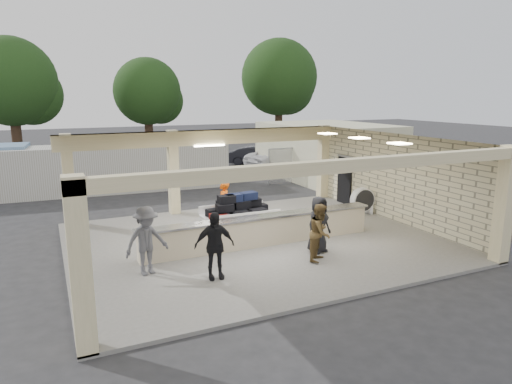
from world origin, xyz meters
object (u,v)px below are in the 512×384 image
baggage_counter (261,230)px  car_white_b (325,156)px  drum_fan (362,200)px  car_dark (256,156)px  baggage_handler (223,206)px  passenger_c (146,241)px  passenger_a (320,232)px  passenger_b (214,245)px  car_white_a (283,158)px  luggage_cart (238,211)px  passenger_d (319,224)px  container_white (121,168)px

baggage_counter → car_white_b: (11.63, 13.93, 0.11)m
drum_fan → car_dark: size_ratio=0.28×
car_white_b → baggage_handler: bearing=156.5°
passenger_c → passenger_a: bearing=-26.3°
baggage_handler → passenger_a: 4.20m
baggage_handler → passenger_b: baggage_handler is taller
car_white_a → car_dark: 2.46m
passenger_c → car_white_b: passenger_c is taller
drum_fan → passenger_b: 8.72m
luggage_cart → baggage_counter: bearing=-79.5°
car_dark → car_white_a: bearing=-121.8°
baggage_handler → car_white_a: baggage_handler is taller
passenger_a → car_white_a: bearing=24.1°
luggage_cart → drum_fan: luggage_cart is taller
baggage_handler → passenger_d: 3.77m
car_white_a → container_white: size_ratio=0.47×
baggage_handler → car_dark: size_ratio=0.48×
drum_fan → passenger_c: bearing=-160.0°
luggage_cart → drum_fan: (5.73, 0.37, -0.23)m
baggage_counter → passenger_a: size_ratio=4.75×
car_white_b → drum_fan: bearing=175.0°
baggage_handler → car_dark: bearing=-175.9°
baggage_counter → passenger_d: 1.95m
passenger_c → container_white: container_white is taller
passenger_c → car_white_a: 19.33m
luggage_cart → passenger_c: 4.39m
passenger_a → car_dark: size_ratio=0.44×
passenger_b → car_white_a: size_ratio=0.35×
drum_fan → passenger_a: size_ratio=0.64×
baggage_counter → passenger_b: bearing=-139.5°
drum_fan → container_white: 12.63m
car_white_b → car_dark: 4.84m
passenger_b → car_white_b: 21.18m
passenger_d → car_dark: 18.64m
container_white → passenger_b: bearing=-84.9°
baggage_handler → car_white_b: 17.18m
baggage_counter → car_white_b: car_white_b is taller
passenger_a → passenger_b: 3.31m
baggage_handler → passenger_c: (-3.32, -2.81, 0.01)m
drum_fan → car_dark: (1.89, 14.45, -0.03)m
luggage_cart → car_white_b: size_ratio=0.58×
passenger_a → car_dark: passenger_a is taller
passenger_a → container_white: 13.91m
baggage_handler → passenger_d: (1.94, -3.23, -0.05)m
baggage_counter → passenger_d: passenger_d is taller
passenger_d → car_white_a: size_ratio=0.34×
luggage_cart → passenger_c: bearing=-145.8°
passenger_b → container_white: bearing=98.0°
car_white_a → passenger_b: bearing=133.6°
drum_fan → passenger_d: size_ratio=0.62×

